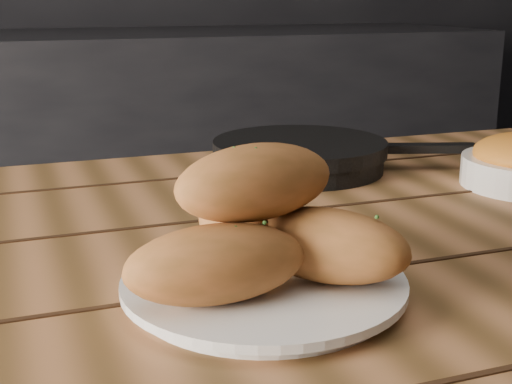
# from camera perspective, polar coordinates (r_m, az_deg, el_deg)

# --- Properties ---
(counter) EXTENTS (2.80, 0.60, 0.90)m
(counter) POSITION_cam_1_polar(r_m,az_deg,el_deg) (2.09, -19.70, -0.67)
(counter) COLOR black
(counter) RESTS_ON ground
(table) EXTENTS (1.42, 0.92, 0.75)m
(table) POSITION_cam_1_polar(r_m,az_deg,el_deg) (0.79, -0.65, -11.18)
(table) COLOR #9C643A
(table) RESTS_ON ground
(plate) EXTENTS (0.25, 0.25, 0.02)m
(plate) POSITION_cam_1_polar(r_m,az_deg,el_deg) (0.63, 0.63, -7.56)
(plate) COLOR white
(plate) RESTS_ON table
(bread_rolls) EXTENTS (0.25, 0.22, 0.12)m
(bread_rolls) POSITION_cam_1_polar(r_m,az_deg,el_deg) (0.60, 0.28, -2.98)
(bread_rolls) COLOR #AA5F2F
(bread_rolls) RESTS_ON plate
(skillet) EXTENTS (0.39, 0.26, 0.05)m
(skillet) POSITION_cam_1_polar(r_m,az_deg,el_deg) (1.07, 3.64, 3.01)
(skillet) COLOR black
(skillet) RESTS_ON table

